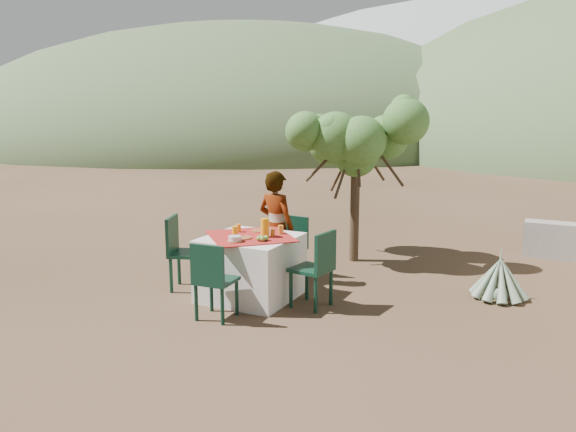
% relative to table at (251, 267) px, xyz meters
% --- Properties ---
extents(ground, '(160.00, 160.00, 0.00)m').
position_rel_table_xyz_m(ground, '(0.50, 0.27, -0.38)').
color(ground, '#372A19').
rests_on(ground, ground).
extents(table, '(1.30, 1.30, 0.76)m').
position_rel_table_xyz_m(table, '(0.00, 0.00, 0.00)').
color(table, silver).
rests_on(table, ground).
extents(chair_far, '(0.42, 0.42, 0.83)m').
position_rel_table_xyz_m(chair_far, '(0.07, 0.98, 0.08)').
color(chair_far, black).
rests_on(chair_far, ground).
extents(chair_near, '(0.42, 0.42, 0.85)m').
position_rel_table_xyz_m(chair_near, '(0.02, -0.84, 0.09)').
color(chair_near, black).
rests_on(chair_near, ground).
extents(chair_left, '(0.55, 0.55, 0.93)m').
position_rel_table_xyz_m(chair_left, '(-0.95, -0.09, 0.14)').
color(chair_left, black).
rests_on(chair_left, ground).
extents(chair_right, '(0.47, 0.47, 0.89)m').
position_rel_table_xyz_m(chair_right, '(0.85, 0.02, 0.12)').
color(chair_right, black).
rests_on(chair_right, ground).
extents(person, '(0.60, 0.45, 1.47)m').
position_rel_table_xyz_m(person, '(-0.01, 0.69, 0.36)').
color(person, '#8C6651').
rests_on(person, ground).
extents(shrub_tree, '(1.80, 1.77, 2.12)m').
position_rel_table_xyz_m(shrub_tree, '(0.60, 2.23, 1.29)').
color(shrub_tree, '#403120').
rests_on(shrub_tree, ground).
extents(agave, '(0.69, 0.67, 0.72)m').
position_rel_table_xyz_m(agave, '(2.69, 1.29, -0.14)').
color(agave, gray).
rests_on(agave, ground).
extents(hill_near_left, '(40.00, 40.00, 16.00)m').
position_rel_table_xyz_m(hill_near_left, '(-17.50, 30.27, -0.38)').
color(hill_near_left, '#3C522E').
rests_on(hill_near_left, ground).
extents(hill_far_center, '(60.00, 60.00, 24.00)m').
position_rel_table_xyz_m(hill_far_center, '(-3.50, 52.27, -0.38)').
color(hill_far_center, slate).
rests_on(hill_far_center, ground).
extents(plate_far, '(0.25, 0.25, 0.01)m').
position_rel_table_xyz_m(plate_far, '(-0.01, 0.30, 0.39)').
color(plate_far, brown).
rests_on(plate_far, table).
extents(plate_near, '(0.23, 0.23, 0.01)m').
position_rel_table_xyz_m(plate_near, '(-0.02, -0.16, 0.39)').
color(plate_near, brown).
rests_on(plate_near, table).
extents(glass_far, '(0.06, 0.06, 0.10)m').
position_rel_table_xyz_m(glass_far, '(-0.24, 0.13, 0.43)').
color(glass_far, orange).
rests_on(glass_far, table).
extents(glass_near, '(0.07, 0.07, 0.11)m').
position_rel_table_xyz_m(glass_near, '(-0.16, -0.09, 0.44)').
color(glass_near, orange).
rests_on(glass_near, table).
extents(juice_pitcher, '(0.10, 0.10, 0.22)m').
position_rel_table_xyz_m(juice_pitcher, '(0.19, 0.02, 0.49)').
color(juice_pitcher, orange).
rests_on(juice_pitcher, table).
extents(bowl_plate, '(0.18, 0.18, 0.01)m').
position_rel_table_xyz_m(bowl_plate, '(-0.00, -0.34, 0.39)').
color(bowl_plate, brown).
rests_on(bowl_plate, table).
extents(white_bowl, '(0.15, 0.15, 0.05)m').
position_rel_table_xyz_m(white_bowl, '(-0.00, -0.34, 0.42)').
color(white_bowl, silver).
rests_on(white_bowl, bowl_plate).
extents(jar_left, '(0.05, 0.05, 0.08)m').
position_rel_table_xyz_m(jar_left, '(0.25, 0.10, 0.42)').
color(jar_left, orange).
rests_on(jar_left, table).
extents(jar_right, '(0.07, 0.07, 0.10)m').
position_rel_table_xyz_m(jar_right, '(0.27, 0.26, 0.43)').
color(jar_right, orange).
rests_on(jar_right, table).
extents(napkin_holder, '(0.06, 0.04, 0.08)m').
position_rel_table_xyz_m(napkin_holder, '(0.21, 0.12, 0.42)').
color(napkin_holder, silver).
rests_on(napkin_holder, table).
extents(fruit_cluster, '(0.13, 0.12, 0.06)m').
position_rel_table_xyz_m(fruit_cluster, '(0.26, -0.17, 0.41)').
color(fruit_cluster, olive).
rests_on(fruit_cluster, table).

